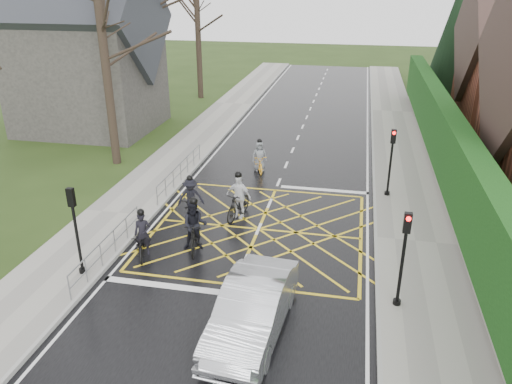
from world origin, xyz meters
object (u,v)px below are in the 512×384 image
(cyclist_rear, at_px, (143,240))
(cyclist_mid, at_px, (191,202))
(cyclist_back, at_px, (195,230))
(car, at_px, (252,309))
(cyclist_front, at_px, (238,201))
(cyclist_lead, at_px, (259,160))

(cyclist_rear, relative_size, cyclist_mid, 0.98)
(cyclist_mid, bearing_deg, cyclist_back, -86.74)
(car, bearing_deg, cyclist_front, 110.80)
(cyclist_rear, height_order, car, cyclist_rear)
(cyclist_rear, xyz_separation_m, cyclist_mid, (0.69, 3.32, 0.09))
(cyclist_back, xyz_separation_m, car, (3.03, -4.18, 0.01))
(car, bearing_deg, cyclist_back, 130.27)
(cyclist_rear, relative_size, cyclist_lead, 1.06)
(cyclist_back, relative_size, car, 0.45)
(cyclist_mid, height_order, car, cyclist_mid)
(cyclist_back, bearing_deg, cyclist_front, 59.00)
(cyclist_rear, height_order, cyclist_back, cyclist_back)
(cyclist_lead, height_order, car, cyclist_lead)
(car, bearing_deg, cyclist_mid, 125.33)
(cyclist_mid, relative_size, car, 0.42)
(cyclist_lead, bearing_deg, cyclist_mid, -127.56)
(cyclist_mid, bearing_deg, car, -77.39)
(cyclist_back, height_order, car, cyclist_back)
(cyclist_lead, distance_m, car, 12.76)
(cyclist_front, bearing_deg, cyclist_mid, -157.63)
(cyclist_front, height_order, car, cyclist_front)
(cyclist_lead, xyz_separation_m, car, (2.30, -12.54, 0.20))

